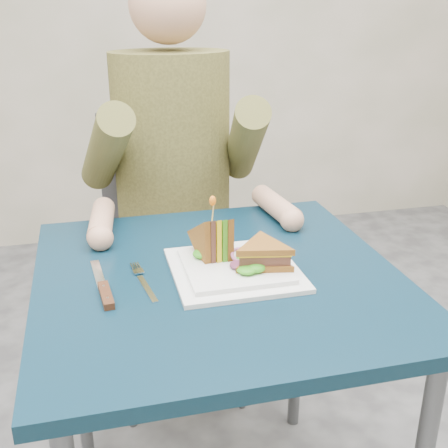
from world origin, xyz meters
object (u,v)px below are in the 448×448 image
object	(u,v)px
chair	(171,235)
sandwich_upright	(213,242)
table	(218,307)
fork	(144,282)
sandwich_flat	(263,255)
diner	(173,130)
knife	(104,291)
plate	(234,268)

from	to	relation	value
chair	sandwich_upright	world-z (taller)	chair
table	fork	xyz separation A→B (m)	(-0.16, -0.01, 0.08)
table	sandwich_upright	world-z (taller)	sandwich_upright
fork	sandwich_upright	bearing A→B (deg)	18.36
chair	sandwich_flat	xyz separation A→B (m)	(0.09, -0.70, 0.23)
table	diner	world-z (taller)	diner
sandwich_upright	fork	distance (m)	0.17
knife	sandwich_flat	bearing A→B (deg)	0.83
diner	knife	bearing A→B (deg)	-111.59
table	plate	distance (m)	0.09
table	knife	distance (m)	0.25
sandwich_flat	fork	bearing A→B (deg)	175.67
sandwich_upright	fork	xyz separation A→B (m)	(-0.15, -0.05, -0.05)
knife	diner	bearing A→B (deg)	68.41
chair	fork	world-z (taller)	chair
table	chair	bearing A→B (deg)	90.00
chair	sandwich_upright	size ratio (longest dim) A/B	6.56
diner	sandwich_upright	xyz separation A→B (m)	(-0.00, -0.52, -0.13)
plate	chair	bearing A→B (deg)	92.91
diner	fork	size ratio (longest dim) A/B	4.15
diner	sandwich_flat	size ratio (longest dim) A/B	4.61
plate	fork	xyz separation A→B (m)	(-0.19, -0.01, -0.01)
diner	fork	xyz separation A→B (m)	(-0.16, -0.57, -0.18)
chair	table	bearing A→B (deg)	-90.00
sandwich_flat	knife	xyz separation A→B (m)	(-0.32, -0.00, -0.04)
plate	sandwich_upright	bearing A→B (deg)	128.20
plate	sandwich_upright	xyz separation A→B (m)	(-0.04, 0.04, 0.05)
knife	sandwich_upright	bearing A→B (deg)	17.71
plate	diner	bearing A→B (deg)	93.49
table	plate	bearing A→B (deg)	-2.06
sandwich_flat	sandwich_upright	distance (m)	0.11
plate	knife	xyz separation A→B (m)	(-0.27, -0.03, -0.00)
table	sandwich_flat	xyz separation A→B (m)	(0.09, -0.03, 0.12)
chair	knife	distance (m)	0.77
table	knife	bearing A→B (deg)	-172.50
plate	sandwich_flat	xyz separation A→B (m)	(0.05, -0.02, 0.04)
table	sandwich_flat	size ratio (longest dim) A/B	4.65
fork	knife	bearing A→B (deg)	-163.60
sandwich_flat	fork	world-z (taller)	sandwich_flat
knife	plate	bearing A→B (deg)	6.29
table	sandwich_upright	bearing A→B (deg)	91.32
sandwich_flat	knife	distance (m)	0.33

